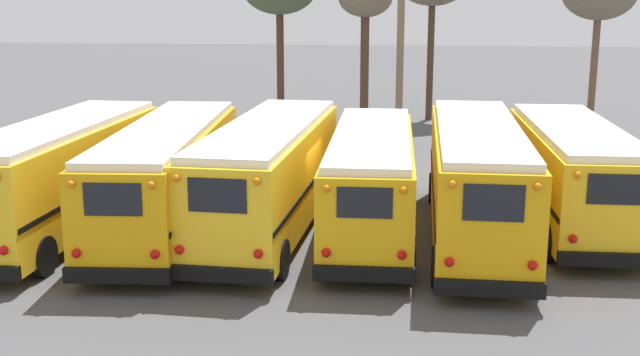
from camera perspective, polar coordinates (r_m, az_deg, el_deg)
ground_plane at (r=23.75m, az=0.08°, el=-3.61°), size 160.00×160.00×0.00m
school_bus_0 at (r=24.04m, az=-17.95°, el=0.28°), size 2.90×9.81×3.23m
school_bus_1 at (r=23.66m, az=-10.74°, el=0.30°), size 3.09×10.92×3.08m
school_bus_2 at (r=23.11m, az=-3.66°, el=0.34°), size 3.12×10.59×3.19m
school_bus_3 at (r=22.96m, az=3.66°, el=-0.05°), size 2.50×9.98×2.95m
school_bus_4 at (r=22.70m, az=11.07°, el=-0.02°), size 2.67×10.61×3.26m
school_bus_5 at (r=24.72m, az=17.55°, el=0.42°), size 2.71×9.42×3.04m
utility_pole at (r=36.41m, az=5.74°, el=9.70°), size 1.80×0.33×9.09m
bare_tree_1 at (r=38.81m, az=3.25°, el=12.39°), size 2.60×2.60×7.54m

